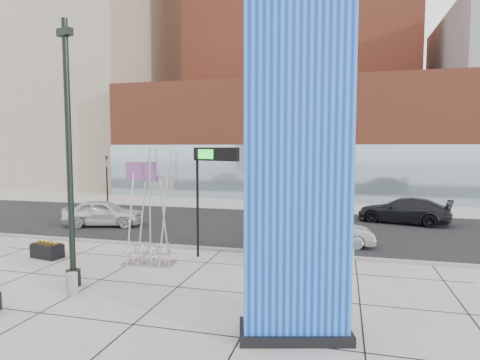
% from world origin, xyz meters
% --- Properties ---
extents(ground, '(160.00, 160.00, 0.00)m').
position_xyz_m(ground, '(0.00, 0.00, 0.00)').
color(ground, '#9E9991').
rests_on(ground, ground).
extents(street_asphalt, '(80.00, 12.00, 0.02)m').
position_xyz_m(street_asphalt, '(0.00, 10.00, 0.01)').
color(street_asphalt, black).
rests_on(street_asphalt, ground).
extents(curb_edge, '(80.00, 0.30, 0.12)m').
position_xyz_m(curb_edge, '(0.00, 4.00, 0.06)').
color(curb_edge, gray).
rests_on(curb_edge, ground).
extents(tower_podium, '(34.00, 10.00, 11.00)m').
position_xyz_m(tower_podium, '(1.00, 27.00, 5.50)').
color(tower_podium, brown).
rests_on(tower_podium, ground).
extents(tower_glass_front, '(34.00, 0.60, 5.00)m').
position_xyz_m(tower_glass_front, '(1.00, 22.20, 2.50)').
color(tower_glass_front, '#8CA5B2').
rests_on(tower_glass_front, ground).
extents(building_beige_left, '(18.00, 20.00, 34.00)m').
position_xyz_m(building_beige_left, '(-26.00, 34.00, 17.00)').
color(building_beige_left, tan).
rests_on(building_beige_left, ground).
extents(blue_pylon, '(3.00, 1.90, 9.26)m').
position_xyz_m(blue_pylon, '(5.31, -3.59, 4.47)').
color(blue_pylon, '#0C37BB').
rests_on(blue_pylon, ground).
extents(lamp_post, '(0.61, 0.50, 9.01)m').
position_xyz_m(lamp_post, '(-2.55, -1.76, 3.69)').
color(lamp_post, black).
rests_on(lamp_post, ground).
extents(public_art_sculpture, '(2.20, 1.29, 4.76)m').
position_xyz_m(public_art_sculpture, '(-1.19, 1.26, 1.25)').
color(public_art_sculpture, silver).
rests_on(public_art_sculpture, ground).
extents(concrete_bollard, '(0.36, 0.36, 0.70)m').
position_xyz_m(concrete_bollard, '(-2.06, -2.47, 0.35)').
color(concrete_bollard, gray).
rests_on(concrete_bollard, ground).
extents(overhead_street_sign, '(2.19, 0.94, 4.77)m').
position_xyz_m(overhead_street_sign, '(1.14, 2.80, 4.10)').
color(overhead_street_sign, black).
rests_on(overhead_street_sign, ground).
extents(round_planter_east, '(0.92, 0.92, 2.29)m').
position_xyz_m(round_planter_east, '(6.46, 3.38, 1.09)').
color(round_planter_east, '#83B1AA').
rests_on(round_planter_east, ground).
extents(round_planter_mid, '(1.08, 1.08, 2.70)m').
position_xyz_m(round_planter_mid, '(3.20, 2.73, 1.28)').
color(round_planter_mid, '#83B1AA').
rests_on(round_planter_mid, ground).
extents(round_planter_west, '(1.06, 1.06, 2.64)m').
position_xyz_m(round_planter_west, '(3.80, 3.60, 1.25)').
color(round_planter_west, '#83B1AA').
rests_on(round_planter_west, ground).
extents(box_planter_north, '(1.47, 0.93, 0.75)m').
position_xyz_m(box_planter_north, '(-5.95, 1.00, 0.35)').
color(box_planter_north, black).
rests_on(box_planter_north, ground).
extents(car_white_west, '(4.99, 3.01, 1.59)m').
position_xyz_m(car_white_west, '(-7.61, 7.76, 0.79)').
color(car_white_west, silver).
rests_on(car_white_west, ground).
extents(car_silver_mid, '(4.35, 2.00, 1.38)m').
position_xyz_m(car_silver_mid, '(5.80, 6.13, 0.69)').
color(car_silver_mid, '#9A9DA1').
rests_on(car_silver_mid, ground).
extents(car_dark_east, '(5.91, 3.59, 1.60)m').
position_xyz_m(car_dark_east, '(10.15, 13.30, 0.80)').
color(car_dark_east, black).
rests_on(car_dark_east, ground).
extents(traffic_signal, '(0.15, 0.18, 4.10)m').
position_xyz_m(traffic_signal, '(-12.00, 15.00, 2.30)').
color(traffic_signal, black).
rests_on(traffic_signal, ground).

